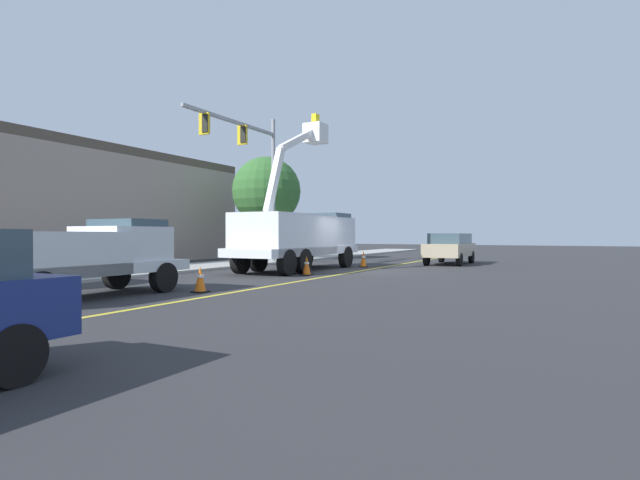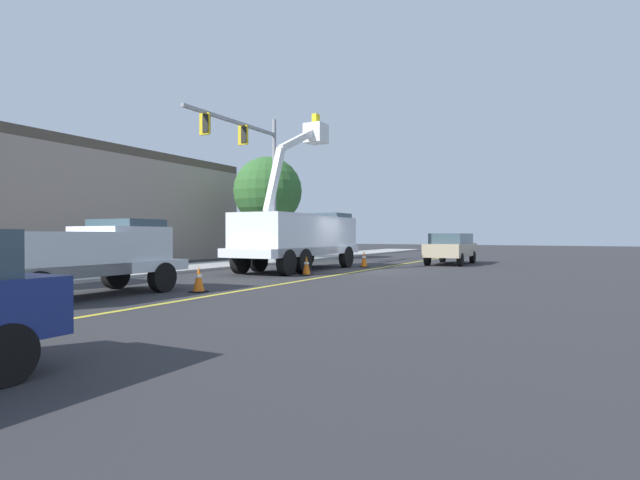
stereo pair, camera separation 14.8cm
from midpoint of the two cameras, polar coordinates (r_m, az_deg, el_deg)
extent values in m
plane|color=#2D2D30|center=(22.44, 4.82, -3.54)|extent=(120.00, 120.00, 0.00)
cube|color=#9E9E99|center=(26.47, -11.05, -2.79)|extent=(60.05, 4.63, 0.12)
cube|color=yellow|center=(22.44, 4.82, -3.53)|extent=(50.00, 1.02, 0.01)
cube|color=white|center=(22.81, -2.39, -1.21)|extent=(8.24, 2.64, 0.36)
cube|color=white|center=(25.10, 0.60, 0.72)|extent=(2.66, 2.39, 1.60)
cube|color=#384C56|center=(25.29, 0.81, 2.30)|extent=(1.84, 2.13, 0.64)
cube|color=white|center=(21.95, -3.68, 0.60)|extent=(5.29, 2.59, 1.80)
cube|color=white|center=(21.17, -5.02, 6.86)|extent=(1.18, 0.40, 2.81)
cube|color=white|center=(22.82, -2.18, 11.41)|extent=(2.72, 0.56, 1.47)
cube|color=white|center=(23.94, -0.29, 12.02)|extent=(0.90, 0.90, 0.90)
cube|color=yellow|center=(24.07, -0.29, 13.42)|extent=(0.36, 0.24, 0.60)
cylinder|color=black|center=(25.87, -1.37, -1.83)|extent=(1.05, 0.36, 1.04)
cylinder|color=black|center=(24.86, 3.17, -1.93)|extent=(1.05, 0.36, 1.04)
cylinder|color=black|center=(22.17, -6.82, -2.25)|extent=(1.05, 0.36, 1.04)
cylinder|color=black|center=(20.98, -1.75, -2.41)|extent=(1.05, 0.36, 1.04)
cylinder|color=black|center=(21.11, -8.84, -2.40)|extent=(1.05, 0.36, 1.04)
cylinder|color=black|center=(19.85, -3.61, -2.58)|extent=(1.05, 0.36, 1.04)
cube|color=silver|center=(14.34, -25.16, -2.95)|extent=(5.64, 2.20, 0.30)
cube|color=silver|center=(15.09, -21.44, -0.67)|extent=(2.05, 1.97, 1.10)
cube|color=#384C56|center=(15.22, -20.88, 1.15)|extent=(1.37, 1.79, 0.56)
cube|color=silver|center=(13.74, -28.52, -1.45)|extent=(3.40, 2.16, 1.10)
cylinder|color=black|center=(16.25, -21.97, -3.69)|extent=(0.85, 0.31, 0.84)
cylinder|color=black|center=(14.87, -17.24, -4.07)|extent=(0.85, 0.31, 0.84)
cylinder|color=black|center=(12.53, -29.28, -4.99)|extent=(0.85, 0.31, 0.84)
cube|color=tan|center=(28.41, 14.81, -1.09)|extent=(4.83, 1.98, 0.70)
cube|color=#384C56|center=(28.55, 14.88, 0.12)|extent=(3.48, 1.73, 0.60)
cylinder|color=black|center=(26.66, 15.82, -2.17)|extent=(0.68, 0.25, 0.68)
cylinder|color=black|center=(27.06, 12.28, -2.12)|extent=(0.68, 0.25, 0.68)
cylinder|color=black|center=(29.86, 17.11, -1.88)|extent=(0.68, 0.25, 0.68)
cylinder|color=black|center=(30.21, 13.91, -1.84)|extent=(0.68, 0.25, 0.68)
cylinder|color=black|center=(6.45, -31.75, -11.01)|extent=(0.68, 0.25, 0.68)
cube|color=black|center=(14.57, -13.35, -5.73)|extent=(0.40, 0.40, 0.04)
cone|color=orange|center=(14.54, -13.35, -4.29)|extent=(0.32, 0.32, 0.70)
cylinder|color=white|center=(14.53, -13.35, -4.01)|extent=(0.20, 0.20, 0.08)
cube|color=black|center=(20.06, -1.34, -3.98)|extent=(0.40, 0.40, 0.04)
cone|color=orange|center=(20.04, -1.34, -2.86)|extent=(0.32, 0.32, 0.74)
cylinder|color=white|center=(20.03, -1.34, -2.65)|extent=(0.20, 0.20, 0.08)
cube|color=black|center=(25.16, 5.20, -3.05)|extent=(0.40, 0.40, 0.04)
cone|color=orange|center=(25.14, 5.20, -2.11)|extent=(0.32, 0.32, 0.78)
cylinder|color=white|center=(25.14, 5.20, -1.94)|extent=(0.20, 0.20, 0.08)
cylinder|color=gray|center=(28.83, -5.08, 5.53)|extent=(0.22, 0.22, 8.20)
cube|color=gray|center=(26.30, -9.57, 13.13)|extent=(7.43, 0.29, 0.16)
cube|color=gold|center=(26.77, -8.59, 11.71)|extent=(0.13, 0.56, 1.00)
cube|color=black|center=(26.72, -8.41, 11.73)|extent=(0.21, 0.32, 0.84)
cube|color=gold|center=(24.49, -12.80, 12.75)|extent=(0.13, 0.56, 1.00)
cube|color=black|center=(24.43, -12.62, 12.78)|extent=(0.21, 0.32, 0.84)
cube|color=gray|center=(32.83, -25.48, 2.95)|extent=(19.20, 8.80, 6.00)
cube|color=#4C4238|center=(33.13, -25.51, 8.58)|extent=(19.20, 8.80, 0.50)
cylinder|color=brown|center=(32.62, -5.84, 0.30)|extent=(0.32, 0.32, 2.90)
sphere|color=#33662D|center=(32.74, -5.85, 5.56)|extent=(4.43, 4.43, 4.43)
camera|label=1|loc=(0.07, -89.80, 0.00)|focal=28.13mm
camera|label=2|loc=(0.07, 90.20, 0.00)|focal=28.13mm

